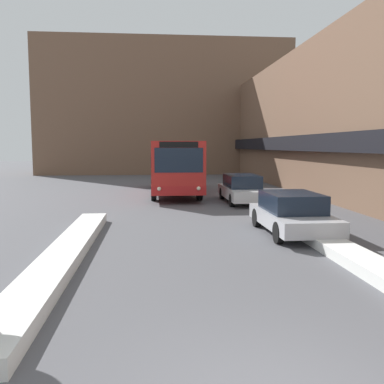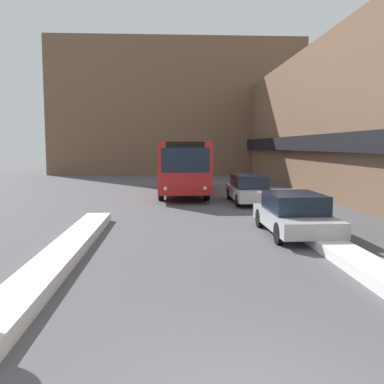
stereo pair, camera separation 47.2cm
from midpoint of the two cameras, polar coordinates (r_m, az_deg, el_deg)
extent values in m
cube|color=brown|center=(30.32, 18.66, 8.80)|extent=(5.00, 60.00, 8.90)
cube|color=black|center=(29.38, 13.54, 6.31)|extent=(0.50, 60.00, 0.90)
cube|color=brown|center=(47.09, -1.75, 10.97)|extent=(26.00, 8.00, 13.67)
cube|color=silver|center=(11.45, -15.65, -7.88)|extent=(0.90, 11.34, 0.31)
cube|color=silver|center=(11.02, 22.66, -8.74)|extent=(0.90, 7.33, 0.28)
cube|color=red|center=(25.90, -0.82, 3.76)|extent=(2.67, 10.44, 2.65)
cube|color=red|center=(25.97, -0.81, 1.35)|extent=(2.69, 10.46, 0.46)
cube|color=#192333|center=(25.89, -0.82, 4.58)|extent=(2.70, 9.60, 0.73)
cube|color=#192333|center=(20.67, -0.24, 4.26)|extent=(2.35, 0.03, 1.19)
cube|color=black|center=(20.66, -0.24, 6.34)|extent=(1.87, 0.03, 0.28)
sphere|color=#F2EAC6|center=(20.72, -2.89, 0.45)|extent=(0.20, 0.20, 0.20)
sphere|color=#F2EAC6|center=(20.82, 2.41, 0.47)|extent=(0.20, 0.20, 0.20)
cylinder|color=black|center=(22.74, -3.55, 0.28)|extent=(0.28, 1.12, 1.12)
cylinder|color=black|center=(22.85, 2.56, 0.31)|extent=(0.28, 1.12, 1.12)
cylinder|color=black|center=(29.19, -3.45, 1.58)|extent=(0.28, 1.12, 1.12)
cylinder|color=black|center=(29.27, 1.31, 1.60)|extent=(0.28, 1.12, 1.12)
cube|color=#B7B7BC|center=(14.39, 14.46, -3.57)|extent=(1.88, 4.33, 0.48)
cube|color=#192333|center=(14.41, 14.39, -1.36)|extent=(1.65, 2.38, 0.61)
cylinder|color=black|center=(13.48, 19.66, -5.14)|extent=(0.20, 0.66, 0.66)
cylinder|color=black|center=(12.91, 12.59, -5.41)|extent=(0.20, 0.66, 0.66)
cylinder|color=black|center=(15.94, 15.94, -3.31)|extent=(0.20, 0.66, 0.66)
cylinder|color=black|center=(15.47, 9.91, -3.45)|extent=(0.20, 0.66, 0.66)
cube|color=silver|center=(21.99, 8.26, -0.09)|extent=(1.77, 4.72, 0.53)
cube|color=#192333|center=(22.05, 8.22, 1.45)|extent=(1.56, 2.60, 0.64)
cylinder|color=black|center=(20.77, 11.23, -1.07)|extent=(0.20, 0.63, 0.63)
cylinder|color=black|center=(20.44, 6.84, -1.12)|extent=(0.20, 0.63, 0.63)
cylinder|color=black|center=(23.60, 9.48, -0.18)|extent=(0.20, 0.63, 0.63)
cylinder|color=black|center=(23.30, 5.60, -0.21)|extent=(0.20, 0.63, 0.63)
camera|label=1|loc=(0.24, -88.92, 0.12)|focal=40.00mm
camera|label=2|loc=(0.24, 91.08, -0.12)|focal=40.00mm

